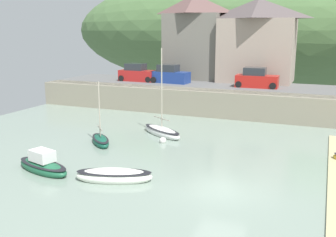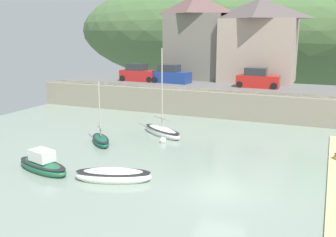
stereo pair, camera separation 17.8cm
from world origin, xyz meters
The scene contains 12 objects.
quay_seawall centered at (0.00, 17.50, 1.36)m, with size 48.00×9.40×2.40m.
hillside_backdrop centered at (-3.44, 55.20, 7.91)m, with size 80.00×44.00×22.60m.
waterfront_building_left centered at (-10.10, 25.20, 7.24)m, with size 6.69×4.33×9.48m.
waterfront_building_centre centered at (-2.87, 25.20, 6.90)m, with size 8.03×5.81×8.86m.
motorboat_with_cabin centered at (-6.97, 8.55, 0.30)m, with size 4.30×3.29×6.84m.
rowboat_small_beached centered at (-10.14, -1.36, 0.35)m, with size 4.22×2.34×1.44m.
sailboat_blue_trim centered at (-10.07, 4.69, 0.26)m, with size 2.86×2.96×4.62m.
sailboat_tall_mast centered at (-5.63, -1.08, 0.28)m, with size 4.37×2.62×0.90m.
parked_car_near_slipway centered at (-15.16, 20.70, 3.20)m, with size 4.14×1.82×1.95m.
parked_car_by_wall centered at (-11.24, 20.70, 3.20)m, with size 4.24×2.08×1.95m.
parked_car_end_of_row centered at (-1.99, 20.70, 3.20)m, with size 4.14×1.82×1.95m.
mooring_buoy centered at (-6.10, 6.68, 0.15)m, with size 0.50×0.50×0.50m.
Camera 1 is at (4.59, -18.27, 7.88)m, focal length 41.83 mm.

